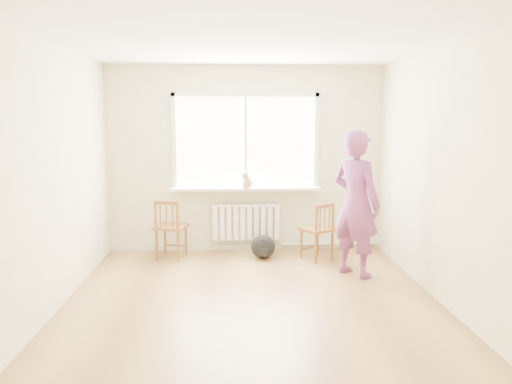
{
  "coord_description": "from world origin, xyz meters",
  "views": [
    {
      "loc": [
        -0.21,
        -5.02,
        1.95
      ],
      "look_at": [
        0.1,
        1.2,
        1.02
      ],
      "focal_mm": 35.0,
      "sensor_mm": 36.0,
      "label": 1
    }
  ],
  "objects": [
    {
      "name": "radiator",
      "position": [
        0.0,
        2.16,
        0.44
      ],
      "size": [
        1.0,
        0.12,
        0.55
      ],
      "color": "white",
      "rests_on": "back_wall"
    },
    {
      "name": "backpack",
      "position": [
        0.23,
        1.73,
        0.17
      ],
      "size": [
        0.4,
        0.34,
        0.34
      ],
      "primitive_type": "ellipsoid",
      "rotation": [
        0.0,
        0.0,
        0.31
      ],
      "color": "black",
      "rests_on": "floor"
    },
    {
      "name": "back_wall",
      "position": [
        0.0,
        2.25,
        1.35
      ],
      "size": [
        4.0,
        0.01,
        2.7
      ],
      "primitive_type": "cube",
      "color": "beige",
      "rests_on": "ground"
    },
    {
      "name": "ceiling",
      "position": [
        0.0,
        0.0,
        2.7
      ],
      "size": [
        4.5,
        4.5,
        0.0
      ],
      "primitive_type": "plane",
      "rotation": [
        3.14,
        0.0,
        0.0
      ],
      "color": "white",
      "rests_on": "back_wall"
    },
    {
      "name": "chair_right",
      "position": [
        0.99,
        1.63,
        0.41
      ],
      "size": [
        0.54,
        0.53,
        0.8
      ],
      "rotation": [
        0.0,
        0.0,
        3.7
      ],
      "color": "brown",
      "rests_on": "floor"
    },
    {
      "name": "heating_pipe",
      "position": [
        1.25,
        2.19,
        0.08
      ],
      "size": [
        1.4,
        0.04,
        0.04
      ],
      "primitive_type": "cylinder",
      "rotation": [
        0.0,
        1.57,
        0.0
      ],
      "color": "silver",
      "rests_on": "back_wall"
    },
    {
      "name": "floor",
      "position": [
        0.0,
        0.0,
        0.0
      ],
      "size": [
        4.5,
        4.5,
        0.0
      ],
      "primitive_type": "plane",
      "color": "#A07941",
      "rests_on": "ground"
    },
    {
      "name": "chair_left",
      "position": [
        -1.07,
        1.79,
        0.42
      ],
      "size": [
        0.5,
        0.49,
        0.84
      ],
      "rotation": [
        0.0,
        0.0,
        2.89
      ],
      "color": "brown",
      "rests_on": "floor"
    },
    {
      "name": "cat",
      "position": [
        0.01,
        2.05,
        1.07
      ],
      "size": [
        0.25,
        0.42,
        0.28
      ],
      "rotation": [
        0.0,
        0.0,
        -0.25
      ],
      "color": "beige",
      "rests_on": "windowsill"
    },
    {
      "name": "baseboard",
      "position": [
        0.0,
        2.23,
        0.04
      ],
      "size": [
        4.0,
        0.03,
        0.08
      ],
      "primitive_type": "cube",
      "color": "beige",
      "rests_on": "ground"
    },
    {
      "name": "person",
      "position": [
        1.32,
        0.95,
        0.9
      ],
      "size": [
        0.75,
        0.79,
        1.81
      ],
      "primitive_type": "imported",
      "rotation": [
        0.0,
        0.0,
        2.24
      ],
      "color": "#AF3A6D",
      "rests_on": "floor"
    },
    {
      "name": "windowsill",
      "position": [
        0.0,
        2.14,
        0.93
      ],
      "size": [
        2.15,
        0.22,
        0.04
      ],
      "primitive_type": "cube",
      "color": "white",
      "rests_on": "back_wall"
    },
    {
      "name": "window",
      "position": [
        0.0,
        2.22,
        1.66
      ],
      "size": [
        2.12,
        0.05,
        1.42
      ],
      "color": "white",
      "rests_on": "back_wall"
    }
  ]
}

